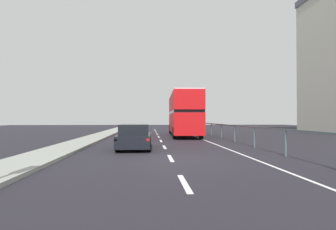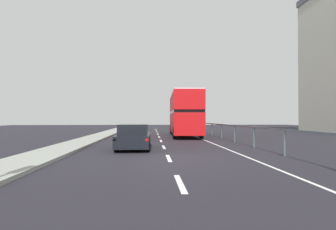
{
  "view_description": "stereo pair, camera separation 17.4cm",
  "coord_description": "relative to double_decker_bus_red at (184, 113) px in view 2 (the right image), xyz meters",
  "views": [
    {
      "loc": [
        -0.94,
        -11.15,
        1.7
      ],
      "look_at": [
        0.56,
        9.06,
        1.97
      ],
      "focal_mm": 28.13,
      "sensor_mm": 36.0,
      "label": 1
    },
    {
      "loc": [
        -0.77,
        -11.16,
        1.7
      ],
      "look_at": [
        0.56,
        9.06,
        1.97
      ],
      "focal_mm": 28.13,
      "sensor_mm": 36.0,
      "label": 2
    }
  ],
  "objects": [
    {
      "name": "ground_plane",
      "position": [
        -2.52,
        -14.69,
        -2.27
      ],
      "size": [
        73.56,
        120.0,
        0.1
      ],
      "primitive_type": "cube",
      "color": "black"
    },
    {
      "name": "near_sidewalk_kerb",
      "position": [
        -8.06,
        -14.69,
        -2.15
      ],
      "size": [
        2.05,
        80.0,
        0.14
      ],
      "primitive_type": "cube",
      "color": "gray",
      "rests_on": "ground"
    },
    {
      "name": "lane_paint_markings",
      "position": [
        -0.4,
        -5.76,
        -2.22
      ],
      "size": [
        3.61,
        46.0,
        0.01
      ],
      "color": "silver",
      "rests_on": "ground"
    },
    {
      "name": "bridge_side_railing",
      "position": [
        2.69,
        -5.69,
        -1.24
      ],
      "size": [
        0.1,
        42.0,
        1.23
      ],
      "color": "#46535A",
      "rests_on": "ground"
    },
    {
      "name": "double_decker_bus_red",
      "position": [
        0.0,
        0.0,
        0.0
      ],
      "size": [
        2.94,
        11.02,
        4.14
      ],
      "rotation": [
        0.0,
        0.0,
        -0.04
      ],
      "color": "red",
      "rests_on": "ground"
    },
    {
      "name": "hatchback_car_near",
      "position": [
        -4.23,
        -11.03,
        -1.56
      ],
      "size": [
        1.85,
        4.03,
        1.38
      ],
      "rotation": [
        0.0,
        0.0,
        -0.01
      ],
      "color": "black",
      "rests_on": "ground"
    }
  ]
}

